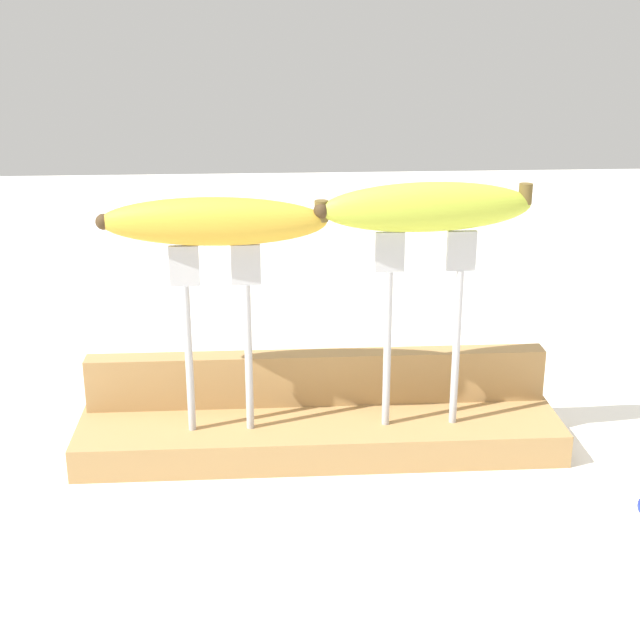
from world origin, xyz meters
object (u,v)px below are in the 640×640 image
object	(u,v)px
fork_stand_left	(217,322)
banana_raised_right	(427,207)
banana_raised_left	(213,221)
fork_stand_right	(423,312)

from	to	relation	value
fork_stand_left	banana_raised_right	bearing A→B (deg)	-0.00
banana_raised_left	banana_raised_right	size ratio (longest dim) A/B	1.04
fork_stand_left	banana_raised_left	bearing A→B (deg)	176.86
fork_stand_right	banana_raised_right	bearing A→B (deg)	-175.08
banana_raised_right	fork_stand_left	bearing A→B (deg)	180.00
fork_stand_right	banana_raised_left	bearing A→B (deg)	180.00
banana_raised_left	fork_stand_left	bearing A→B (deg)	-3.14
fork_stand_right	banana_raised_left	xyz separation A→B (m)	(-0.19, 0.00, 0.09)
fork_stand_right	banana_raised_left	distance (m)	0.20
fork_stand_right	banana_raised_right	distance (m)	0.10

